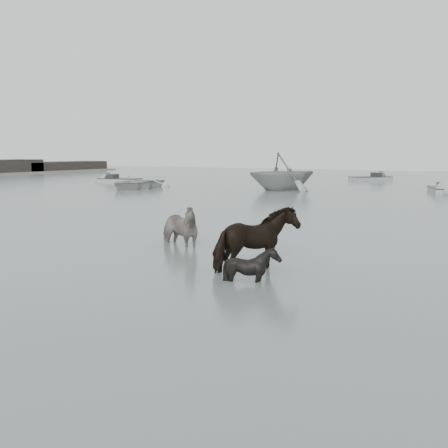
{
  "coord_description": "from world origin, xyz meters",
  "views": [
    {
      "loc": [
        6.6,
        -11.13,
        2.8
      ],
      "look_at": [
        -0.05,
        0.86,
        1.0
      ],
      "focal_mm": 45.0,
      "sensor_mm": 36.0,
      "label": 1
    }
  ],
  "objects_px": {
    "pony_dark": "(258,235)",
    "pony_black": "(252,256)",
    "pony_pinto": "(177,219)",
    "rowboat_lead": "(136,181)"
  },
  "relations": [
    {
      "from": "pony_dark",
      "to": "pony_black",
      "type": "height_order",
      "value": "pony_dark"
    },
    {
      "from": "pony_pinto",
      "to": "rowboat_lead",
      "type": "bearing_deg",
      "value": 60.19
    },
    {
      "from": "pony_black",
      "to": "rowboat_lead",
      "type": "xyz_separation_m",
      "value": [
        -20.62,
        22.51,
        -0.0
      ]
    },
    {
      "from": "pony_black",
      "to": "rowboat_lead",
      "type": "relative_size",
      "value": 0.21
    },
    {
      "from": "pony_pinto",
      "to": "pony_dark",
      "type": "bearing_deg",
      "value": -100.13
    },
    {
      "from": "pony_black",
      "to": "rowboat_lead",
      "type": "distance_m",
      "value": 30.53
    },
    {
      "from": "pony_pinto",
      "to": "pony_black",
      "type": "bearing_deg",
      "value": -108.23
    },
    {
      "from": "rowboat_lead",
      "to": "pony_dark",
      "type": "bearing_deg",
      "value": -47.86
    },
    {
      "from": "pony_black",
      "to": "pony_dark",
      "type": "bearing_deg",
      "value": 40.69
    },
    {
      "from": "pony_dark",
      "to": "pony_black",
      "type": "relative_size",
      "value": 1.55
    }
  ]
}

